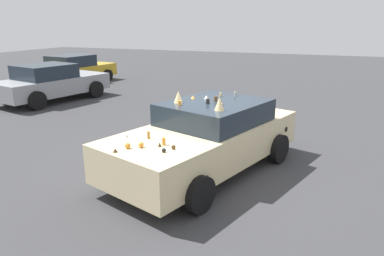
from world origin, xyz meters
TOP-DOWN VIEW (x-y plane):
  - ground_plane at (0.00, 0.00)m, footprint 60.00×60.00m
  - art_car_decorated at (0.06, -0.02)m, footprint 4.86×3.10m
  - parked_sedan_row_back_center at (4.26, 7.96)m, footprint 4.58×2.71m
  - parked_sedan_far_left at (8.05, 9.94)m, footprint 4.29×2.40m

SIDE VIEW (x-z plane):
  - ground_plane at x=0.00m, z-range 0.00..0.00m
  - parked_sedan_far_left at x=8.05m, z-range 0.00..1.41m
  - parked_sedan_row_back_center at x=4.26m, z-range 0.00..1.45m
  - art_car_decorated at x=0.06m, z-range -0.10..1.56m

